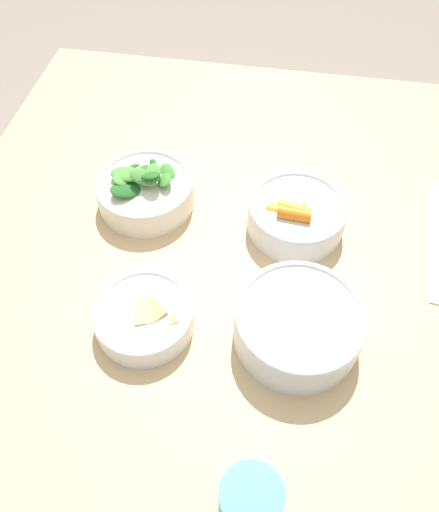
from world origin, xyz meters
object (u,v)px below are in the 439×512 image
Objects in this scene: bowl_beans_hotdog at (298,326)px; ruler at (439,238)px; cup at (250,504)px; bowl_carrots at (296,215)px; bowl_cookies at (144,316)px; bowl_greens at (145,190)px.

bowl_beans_hotdog is 0.67× the size of ruler.
ruler is at bearing 150.71° from cup.
bowl_carrots is 0.30m from bowl_cookies.
bowl_cookies is at bearing -85.85° from bowl_beans_hotdog.
cup is (0.24, -0.04, 0.02)m from bowl_beans_hotdog.
ruler is (-0.00, 0.50, -0.03)m from bowl_greens.
cup reaches higher than bowl_carrots.
bowl_carrots is 0.21m from bowl_beans_hotdog.
bowl_carrots is at bearing -86.54° from ruler.
ruler is (-0.22, 0.22, -0.03)m from bowl_beans_hotdog.
bowl_carrots is 0.97× the size of bowl_greens.
cup is at bearing -2.44° from bowl_carrots.
bowl_carrots is 1.12× the size of bowl_cookies.
bowl_cookies is (0.22, -0.20, -0.01)m from bowl_carrots.
cup is at bearing 27.67° from bowl_greens.
bowl_carrots is 1.62× the size of cup.
bowl_cookies is (0.02, -0.22, -0.01)m from bowl_beans_hotdog.
cup reaches higher than bowl_beans_hotdog.
bowl_greens is at bearing -128.49° from bowl_beans_hotdog.
bowl_beans_hotdog is 1.81× the size of cup.
bowl_greens is 0.25m from bowl_cookies.
ruler is (-0.01, 0.24, -0.03)m from bowl_carrots.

